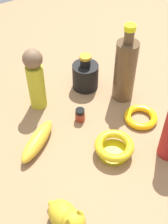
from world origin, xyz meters
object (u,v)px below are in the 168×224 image
object	(u,v)px
nail_polish_jar	(80,115)
person_figure_child	(35,78)
cat_figurine	(66,217)
bottle_short	(85,75)
bottle_tall	(125,70)
bangle	(141,117)
banana	(37,141)
bowl	(114,147)

from	to	relation	value
nail_polish_jar	person_figure_child	bearing A→B (deg)	-59.07
cat_figurine	bottle_short	distance (m)	0.53
bottle_tall	nail_polish_jar	distance (m)	0.21
bottle_tall	bangle	bearing A→B (deg)	81.04
cat_figurine	bangle	size ratio (longest dim) A/B	1.16
cat_figurine	bottle_tall	bearing A→B (deg)	-142.70
banana	bangle	size ratio (longest dim) A/B	1.58
nail_polish_jar	bangle	world-z (taller)	nail_polish_jar
cat_figurine	bottle_short	world-z (taller)	bottle_short
person_figure_child	bangle	size ratio (longest dim) A/B	2.04
person_figure_child	bottle_short	distance (m)	0.20
banana	bottle_short	bearing A→B (deg)	174.97
bottle_short	cat_figurine	bearing A→B (deg)	52.77
bottle_tall	bangle	xyz separation A→B (m)	(0.02, 0.13, -0.10)
bangle	bowl	bearing A→B (deg)	22.07
nail_polish_jar	bottle_short	size ratio (longest dim) A/B	0.34
bottle_tall	nail_polish_jar	bearing A→B (deg)	6.04
bottle_tall	bowl	bearing A→B (deg)	47.03
bowl	bangle	distance (m)	0.17
banana	nail_polish_jar	size ratio (longest dim) A/B	3.79
person_figure_child	bangle	distance (m)	0.36
bottle_tall	nail_polish_jar	xyz separation A→B (m)	(0.19, 0.02, -0.09)
person_figure_child	nail_polish_jar	world-z (taller)	person_figure_child
bottle_short	nail_polish_jar	bearing A→B (deg)	51.85
bottle_tall	person_figure_child	bearing A→B (deg)	-23.44
bowl	bottle_short	world-z (taller)	bottle_short
cat_figurine	bowl	size ratio (longest dim) A/B	1.10
banana	person_figure_child	bearing A→B (deg)	-152.64
banana	bangle	world-z (taller)	banana
nail_polish_jar	bangle	size ratio (longest dim) A/B	0.42
nail_polish_jar	banana	bearing A→B (deg)	8.56
person_figure_child	cat_figurine	distance (m)	0.45
bottle_tall	banana	distance (m)	0.37
cat_figurine	banana	size ratio (longest dim) A/B	0.74
banana	bottle_tall	bearing A→B (deg)	151.72
person_figure_child	bottle_tall	xyz separation A→B (m)	(-0.27, 0.12, 0.00)
nail_polish_jar	bottle_short	bearing A→B (deg)	-128.15
bottle_short	bangle	xyz separation A→B (m)	(-0.06, 0.24, -0.04)
person_figure_child	banana	world-z (taller)	person_figure_child
banana	nail_polish_jar	distance (m)	0.17
bottle_tall	bottle_short	world-z (taller)	bottle_tall
cat_figurine	bottle_short	xyz separation A→B (m)	(-0.32, -0.42, 0.01)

